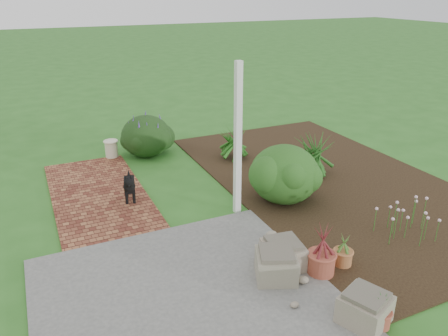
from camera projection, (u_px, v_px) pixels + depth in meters
name	position (u px, v px, depth m)	size (l,w,h in m)	color
ground	(223.00, 218.00, 7.13)	(80.00, 80.00, 0.00)	#2C6921
concrete_patio	(189.00, 303.00, 5.17)	(3.50, 3.50, 0.04)	#5B5C59
brick_path	(98.00, 194.00, 7.93)	(1.60, 3.50, 0.04)	#5D281D
garden_bed	(329.00, 180.00, 8.51)	(4.00, 7.00, 0.03)	black
veranda_post	(238.00, 141.00, 6.85)	(0.10, 0.10, 2.50)	white
stone_trough_near	(365.00, 309.00, 4.81)	(0.48, 0.48, 0.32)	#796D5A
stone_trough_mid	(276.00, 266.00, 5.55)	(0.50, 0.50, 0.34)	#727059
stone_trough_far	(283.00, 255.00, 5.78)	(0.49, 0.49, 0.33)	gray
black_dog	(129.00, 185.00, 7.50)	(0.27, 0.60, 0.52)	black
cream_ceramic_urn	(111.00, 149.00, 9.54)	(0.27, 0.27, 0.37)	#F0E8C6
evergreen_shrub	(284.00, 173.00, 7.51)	(1.20, 1.20, 1.02)	#123F17
agapanthus_clump_back	(314.00, 151.00, 8.60)	(1.06, 1.06, 0.96)	#10370C
agapanthus_clump_front	(233.00, 140.00, 9.42)	(0.92, 0.92, 0.82)	#0C3D0C
pink_flower_patch	(405.00, 218.00, 6.50)	(0.89, 0.89, 0.57)	#113D0F
terracotta_pot_bronze	(321.00, 263.00, 5.66)	(0.36, 0.36, 0.29)	#9C4834
terracotta_pot_small_left	(343.00, 257.00, 5.86)	(0.25, 0.25, 0.21)	#A26336
terracotta_pot_small_right	(380.00, 318.00, 4.78)	(0.24, 0.24, 0.20)	#994534
purple_flowering_bush	(146.00, 135.00, 9.65)	(1.10, 1.10, 0.93)	black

